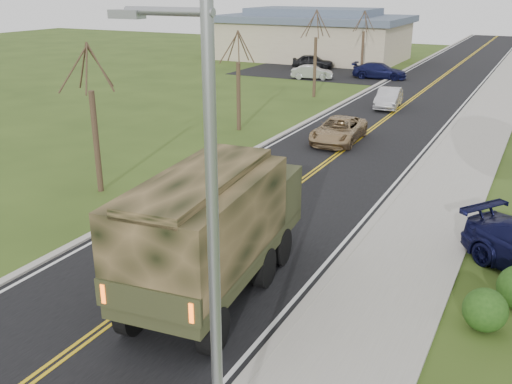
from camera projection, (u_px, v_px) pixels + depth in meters
The scene contains 17 objects.
ground at pixel (36, 378), 12.52m from camera, with size 160.00×160.00×0.00m, color #304416.
road at pixel (422, 92), 45.94m from camera, with size 8.00×120.00×0.01m, color black.
curb_right at pixel (477, 95), 44.14m from camera, with size 0.30×120.00×0.12m, color #9E998E.
sidewalk_right at pixel (501, 97), 43.40m from camera, with size 3.20×120.00×0.10m, color #9E998E.
curb_left at pixel (372, 87), 47.71m from camera, with size 0.30×120.00×0.10m, color #9E998E.
street_light at pixel (208, 249), 8.48m from camera, with size 1.65×0.22×8.00m.
bare_tree_a at pixel (95, 130), 22.98m from camera, with size 1.93×2.26×6.08m.
bare_tree_b at pixel (238, 88), 33.06m from camera, with size 1.83×2.14×5.73m.
bare_tree_c at pixel (315, 60), 42.99m from camera, with size 2.04×2.39×6.42m.
bare_tree_d at pixel (363, 48), 53.09m from camera, with size 1.88×2.20×5.91m.
commercial_building at pixel (313, 35), 65.23m from camera, with size 25.50×21.50×5.65m.
military_truck at pixel (214, 223), 15.27m from camera, with size 3.34×7.66×3.71m.
suv_champagne at pixel (339, 130), 31.04m from camera, with size 2.22×4.82×1.34m, color #A0835A.
sedan_silver at pixel (389, 98), 39.74m from camera, with size 1.45×4.17×1.37m, color silver.
lot_car_dark at pixel (313, 62), 58.36m from camera, with size 1.69×4.20×1.43m, color black.
lot_car_silver at pixel (312, 72), 51.86m from camera, with size 1.31×3.75×1.24m, color #B1B1B6.
lot_car_navy at pixel (379, 71), 52.10m from camera, with size 2.00×4.91×1.43m, color #0F1138.
Camera 1 is at (9.05, -7.00, 8.13)m, focal length 40.00 mm.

